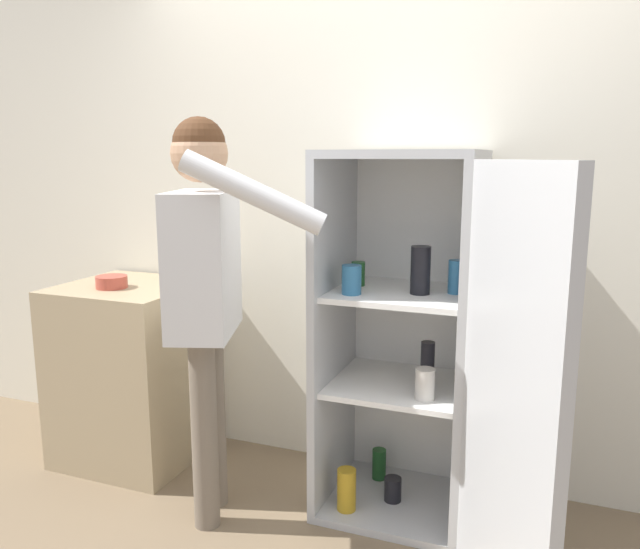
{
  "coord_description": "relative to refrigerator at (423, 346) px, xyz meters",
  "views": [
    {
      "loc": [
        0.8,
        -1.92,
        1.56
      ],
      "look_at": [
        -0.2,
        0.64,
        1.04
      ],
      "focal_mm": 35.0,
      "sensor_mm": 36.0,
      "label": 1
    }
  ],
  "objects": [
    {
      "name": "person",
      "position": [
        -0.85,
        -0.29,
        0.31
      ],
      "size": [
        0.77,
        0.55,
        1.72
      ],
      "color": "#726656",
      "rests_on": "ground_plane"
    },
    {
      "name": "wall_back",
      "position": [
        -0.29,
        0.43,
        0.49
      ],
      "size": [
        7.0,
        0.06,
        2.55
      ],
      "color": "silver",
      "rests_on": "ground_plane"
    },
    {
      "name": "bowl",
      "position": [
        -1.55,
        -0.03,
        0.16
      ],
      "size": [
        0.15,
        0.15,
        0.06
      ],
      "color": "#B24738",
      "rests_on": "counter"
    },
    {
      "name": "counter",
      "position": [
        -1.52,
        0.06,
        -0.33
      ],
      "size": [
        0.66,
        0.64,
        0.92
      ],
      "color": "tan",
      "rests_on": "ground_plane"
    },
    {
      "name": "refrigerator",
      "position": [
        0.0,
        0.0,
        0.0
      ],
      "size": [
        1.01,
        1.13,
        1.59
      ],
      "color": "#B7BABC",
      "rests_on": "ground_plane"
    }
  ]
}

